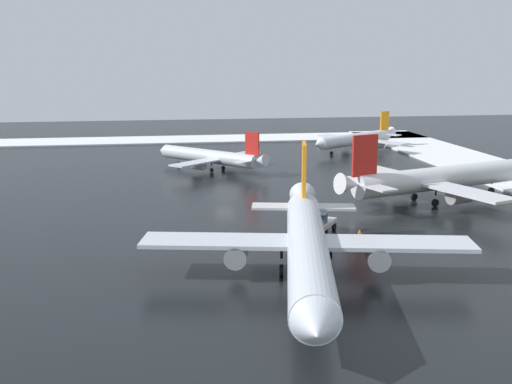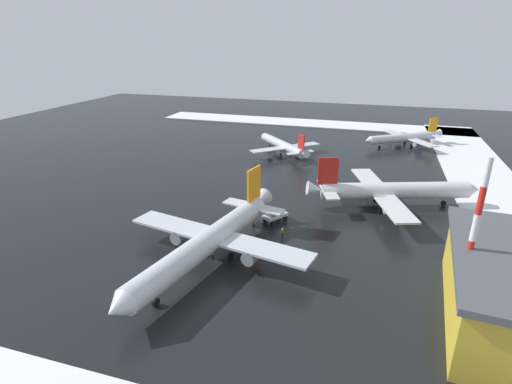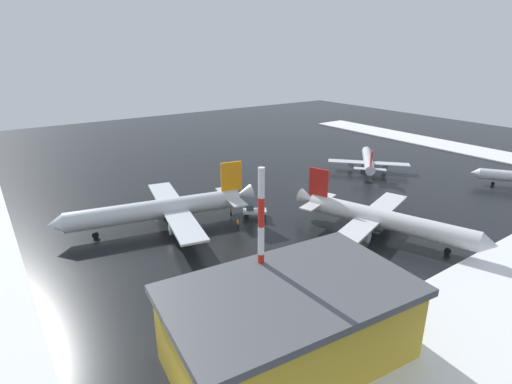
{
  "view_description": "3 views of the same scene",
  "coord_description": "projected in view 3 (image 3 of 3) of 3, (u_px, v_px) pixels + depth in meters",
  "views": [
    {
      "loc": [
        -89.91,
        9.78,
        19.85
      ],
      "look_at": [
        -18.8,
        -1.59,
        4.7
      ],
      "focal_mm": 45.0,
      "sensor_mm": 36.0,
      "label": 1
    },
    {
      "loc": [
        -84.34,
        -24.75,
        31.49
      ],
      "look_at": [
        -16.81,
        -4.22,
        3.75
      ],
      "focal_mm": 28.0,
      "sensor_mm": 36.0,
      "label": 2
    },
    {
      "loc": [
        -61.69,
        -67.99,
        31.06
      ],
      "look_at": [
        -15.99,
        -2.94,
        2.38
      ],
      "focal_mm": 28.0,
      "sensor_mm": 36.0,
      "label": 3
    }
  ],
  "objects": [
    {
      "name": "ground_crew_mid_apron",
      "position": [
        238.0,
        223.0,
        72.76
      ],
      "size": [
        0.36,
        0.36,
        1.71
      ],
      "rotation": [
        0.0,
        0.0,
        4.66
      ],
      "color": "black",
      "rests_on": "ground_plane"
    },
    {
      "name": "ground_plane",
      "position": [
        303.0,
        185.0,
        96.23
      ],
      "size": [
        240.0,
        240.0,
        0.0
      ],
      "primitive_type": "plane",
      "color": "black"
    },
    {
      "name": "ground_crew_beside_wing",
      "position": [
        168.0,
        221.0,
        73.76
      ],
      "size": [
        0.36,
        0.36,
        1.71
      ],
      "rotation": [
        0.0,
        0.0,
        3.54
      ],
      "color": "black",
      "rests_on": "ground_plane"
    },
    {
      "name": "pushback_tug",
      "position": [
        253.0,
        211.0,
        77.73
      ],
      "size": [
        5.06,
        4.34,
        2.5
      ],
      "rotation": [
        0.0,
        0.0,
        2.57
      ],
      "color": "silver",
      "rests_on": "ground_plane"
    },
    {
      "name": "snow_bank_right",
      "position": [
        455.0,
        147.0,
        132.4
      ],
      "size": [
        14.0,
        116.0,
        0.33
      ],
      "primitive_type": "cube",
      "color": "white",
      "rests_on": "ground_plane"
    },
    {
      "name": "antenna_mast",
      "position": [
        261.0,
        254.0,
        43.71
      ],
      "size": [
        0.7,
        0.7,
        19.7
      ],
      "color": "red",
      "rests_on": "ground_plane"
    },
    {
      "name": "airplane_far_rear",
      "position": [
        368.0,
        161.0,
        107.73
      ],
      "size": [
        20.48,
        19.56,
        7.59
      ],
      "rotation": [
        0.0,
        0.0,
        0.75
      ],
      "color": "silver",
      "rests_on": "ground_plane"
    },
    {
      "name": "airplane_parked_starboard",
      "position": [
        383.0,
        219.0,
        68.83
      ],
      "size": [
        28.03,
        33.23,
        10.16
      ],
      "rotation": [
        0.0,
        0.0,
        5.04
      ],
      "color": "silver",
      "rests_on": "ground_plane"
    },
    {
      "name": "cargo_hangar",
      "position": [
        289.0,
        324.0,
        40.93
      ],
      "size": [
        26.35,
        17.38,
        8.8
      ],
      "rotation": [
        0.0,
        0.0,
        -0.1
      ],
      "color": "gold",
      "rests_on": "ground_plane"
    },
    {
      "name": "airplane_foreground_jet",
      "position": [
        162.0,
        209.0,
        72.44
      ],
      "size": [
        36.53,
        30.57,
        10.92
      ],
      "rotation": [
        0.0,
        0.0,
        2.94
      ],
      "color": "silver",
      "rests_on": "ground_plane"
    },
    {
      "name": "ground_crew_near_tug",
      "position": [
        231.0,
        211.0,
        78.22
      ],
      "size": [
        0.36,
        0.36,
        1.71
      ],
      "rotation": [
        0.0,
        0.0,
        3.6
      ],
      "color": "black",
      "rests_on": "ground_plane"
    }
  ]
}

